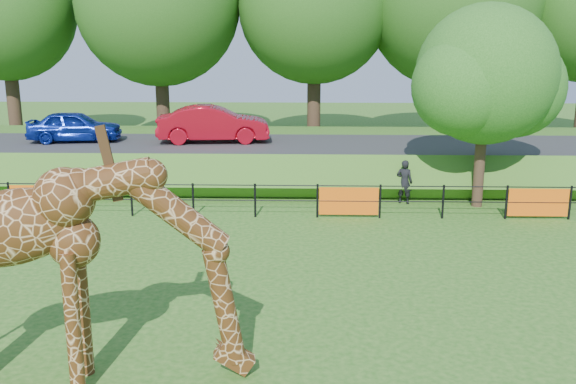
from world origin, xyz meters
name	(u,v)px	position (x,y,z in m)	size (l,w,h in m)	color
ground	(224,325)	(0.00, 0.00, 0.00)	(90.00, 90.00, 0.00)	#245F17
giraffe	(85,275)	(-1.91, -2.27, 1.93)	(5.40, 0.99, 3.86)	#512B10
perimeter_fence	(255,200)	(0.00, 8.00, 0.55)	(28.07, 0.10, 1.10)	black
embankment	(269,155)	(0.00, 15.50, 0.65)	(40.00, 9.00, 1.30)	#245F17
road	(267,145)	(0.00, 14.00, 1.36)	(40.00, 5.00, 0.12)	#2D2D2F
car_blue	(75,126)	(-7.95, 14.21, 2.06)	(1.51, 3.76, 1.28)	#1632B4
car_red	(213,124)	(-2.20, 14.27, 2.17)	(1.59, 4.56, 1.50)	red
visitor	(404,182)	(5.04, 9.89, 0.77)	(0.56, 0.37, 1.54)	black
tree_east	(488,80)	(7.60, 9.63, 4.28)	(5.40, 4.71, 6.76)	#352217
bg_tree_line	(313,6)	(1.89, 22.00, 7.19)	(37.30, 8.80, 11.82)	#352217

